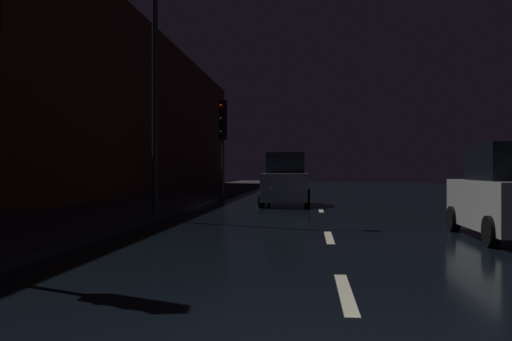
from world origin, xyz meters
TOP-DOWN VIEW (x-y plane):
  - ground at (0.00, 24.50)m, footprint 26.12×84.00m
  - sidewalk_left at (-6.86, 24.50)m, footprint 4.40×84.00m
  - building_facade_left at (-9.46, 21.00)m, footprint 0.80×63.00m
  - lane_centerline at (0.00, 9.24)m, footprint 0.16×15.60m
  - traffic_light_far_left at (-4.56, 22.83)m, footprint 0.38×0.49m
  - streetlamp_overhead at (-4.34, 11.78)m, footprint 1.70×0.44m
  - car_approaching_headlights at (-1.36, 19.13)m, footprint 1.96×4.25m
  - car_parked_right_near at (3.76, 8.47)m, footprint 1.82×3.94m

SIDE VIEW (x-z plane):
  - ground at x=0.00m, z-range -0.02..0.00m
  - lane_centerline at x=0.00m, z-range 0.00..0.01m
  - sidewalk_left at x=-6.86m, z-range 0.00..0.15m
  - car_parked_right_near at x=3.76m, z-range -0.09..1.90m
  - car_approaching_headlights at x=-1.36m, z-range -0.09..2.05m
  - traffic_light_far_left at x=-4.56m, z-range 1.08..5.90m
  - building_facade_left at x=-9.46m, z-range 0.00..9.56m
  - streetlamp_overhead at x=-4.34m, z-range 1.24..9.53m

